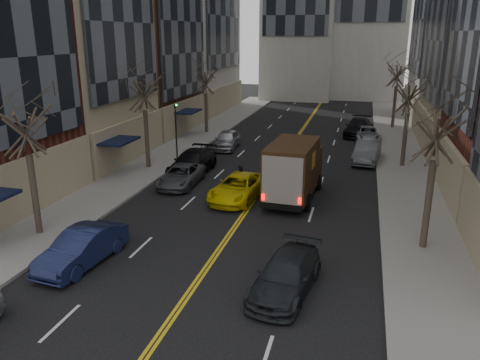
% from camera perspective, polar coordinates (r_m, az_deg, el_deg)
% --- Properties ---
extents(sidewalk_left, '(4.00, 66.00, 0.15)m').
position_cam_1_polar(sidewalk_left, '(40.42, -7.09, 4.14)').
color(sidewalk_left, slate).
rests_on(sidewalk_left, ground).
extents(sidewalk_right, '(4.00, 66.00, 0.15)m').
position_cam_1_polar(sidewalk_right, '(37.78, 19.23, 2.36)').
color(sidewalk_right, slate).
rests_on(sidewalk_right, ground).
extents(tree_lf_near, '(3.20, 3.20, 8.41)m').
position_cam_1_polar(tree_lf_near, '(22.96, -25.03, 8.29)').
color(tree_lf_near, '#382D23').
rests_on(tree_lf_near, sidewalk_left).
extents(tree_lf_mid, '(3.20, 3.20, 8.91)m').
position_cam_1_polar(tree_lf_mid, '(33.00, -11.75, 12.44)').
color(tree_lf_mid, '#382D23').
rests_on(tree_lf_mid, sidewalk_left).
extents(tree_lf_far, '(3.20, 3.20, 8.12)m').
position_cam_1_polar(tree_lf_far, '(45.05, -4.26, 13.24)').
color(tree_lf_far, '#382D23').
rests_on(tree_lf_far, sidewalk_left).
extents(tree_rt_near, '(3.20, 3.20, 8.71)m').
position_cam_1_polar(tree_rt_near, '(20.93, 23.26, 8.38)').
color(tree_rt_near, '#382D23').
rests_on(tree_rt_near, sidewalk_right).
extents(tree_rt_mid, '(3.20, 3.20, 8.32)m').
position_cam_1_polar(tree_rt_mid, '(34.79, 20.12, 11.29)').
color(tree_rt_mid, '#382D23').
rests_on(tree_rt_mid, sidewalk_right).
extents(tree_rt_far, '(3.20, 3.20, 9.11)m').
position_cam_1_polar(tree_rt_far, '(49.67, 18.78, 13.60)').
color(tree_rt_far, '#382D23').
rests_on(tree_rt_far, sidewalk_right).
extents(traffic_signal, '(0.29, 0.26, 4.70)m').
position_cam_1_polar(traffic_signal, '(34.73, -7.82, 6.57)').
color(traffic_signal, black).
rests_on(traffic_signal, sidewalk_left).
extents(ups_truck, '(2.88, 6.42, 3.44)m').
position_cam_1_polar(ups_truck, '(27.15, 6.57, 1.23)').
color(ups_truck, black).
rests_on(ups_truck, ground).
extents(observer_sedan, '(2.54, 4.90, 1.36)m').
position_cam_1_polar(observer_sedan, '(17.76, 5.60, -11.47)').
color(observer_sedan, black).
rests_on(observer_sedan, ground).
extents(taxi, '(2.91, 5.33, 1.42)m').
position_cam_1_polar(taxi, '(27.13, -0.21, -0.93)').
color(taxi, '#D5BE08').
rests_on(taxi, ground).
extents(pedestrian, '(0.57, 0.70, 1.65)m').
position_cam_1_polar(pedestrian, '(28.42, 0.14, 0.17)').
color(pedestrian, black).
rests_on(pedestrian, ground).
extents(parked_lf_b, '(2.07, 4.69, 1.50)m').
position_cam_1_polar(parked_lf_b, '(20.66, -18.71, -7.83)').
color(parked_lf_b, '#12193B').
rests_on(parked_lf_b, ground).
extents(parked_lf_c, '(2.23, 4.64, 1.27)m').
position_cam_1_polar(parked_lf_c, '(29.89, -7.20, 0.53)').
color(parked_lf_c, '#48494F').
rests_on(parked_lf_c, ground).
extents(parked_lf_d, '(2.33, 5.48, 1.58)m').
position_cam_1_polar(parked_lf_d, '(32.32, -5.84, 2.14)').
color(parked_lf_d, black).
rests_on(parked_lf_d, ground).
extents(parked_lf_e, '(2.11, 4.59, 1.52)m').
position_cam_1_polar(parked_lf_e, '(39.40, -1.60, 4.95)').
color(parked_lf_e, '#A3A4AA').
rests_on(parked_lf_e, ground).
extents(parked_rt_a, '(2.20, 4.90, 1.56)m').
position_cam_1_polar(parked_rt_a, '(36.31, 15.22, 3.29)').
color(parked_rt_a, '#4A4D51').
rests_on(parked_rt_a, ground).
extents(parked_rt_b, '(2.66, 4.84, 1.28)m').
position_cam_1_polar(parked_rt_b, '(43.82, 15.23, 5.45)').
color(parked_rt_b, '#A1A2A8').
rests_on(parked_rt_b, ground).
extents(parked_rt_c, '(2.80, 5.69, 1.59)m').
position_cam_1_polar(parked_rt_c, '(45.94, 14.22, 6.25)').
color(parked_rt_c, black).
rests_on(parked_rt_c, ground).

